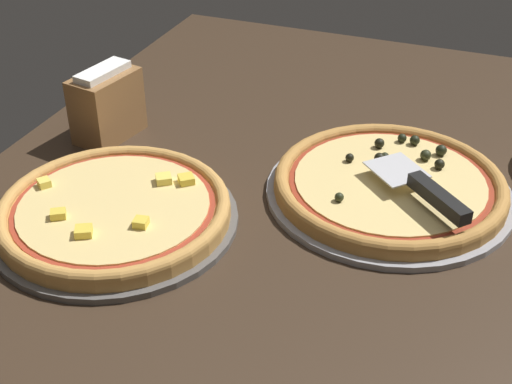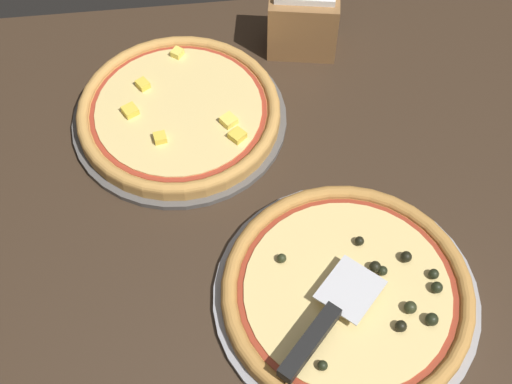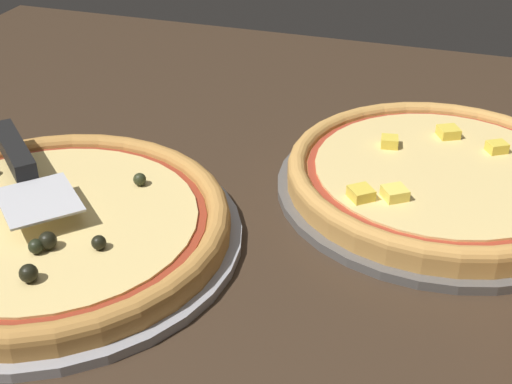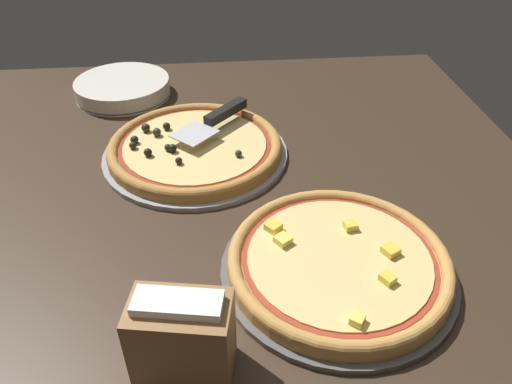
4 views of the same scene
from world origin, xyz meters
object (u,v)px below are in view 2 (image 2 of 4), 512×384
Objects in this scene: pizza_back at (179,111)px; serving_spatula at (319,331)px; pizza_front at (348,292)px; napkin_holder at (303,23)px.

pizza_back is 45.47cm from serving_spatula.
napkin_holder reaches higher than pizza_front.
pizza_front is 1.06× the size of pizza_back.
serving_spatula is at bearing -96.49° from napkin_holder.
pizza_front is 2.72× the size of napkin_holder.
pizza_back is at bearing 111.19° from serving_spatula.
pizza_back is at bearing 121.43° from pizza_front.
pizza_back is (-21.84, 35.74, 0.22)cm from pizza_front.
pizza_front is at bearing -58.57° from pizza_back.
pizza_front is 41.89cm from pizza_back.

